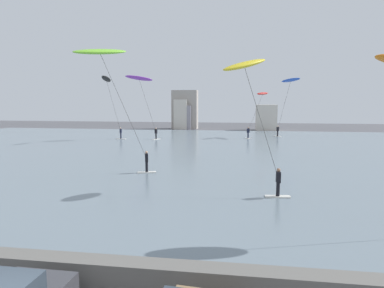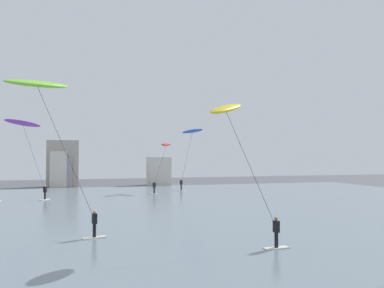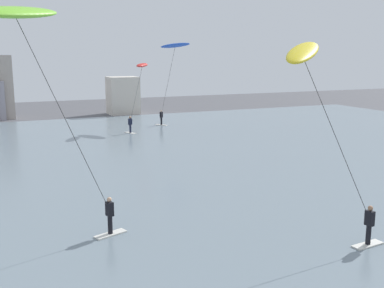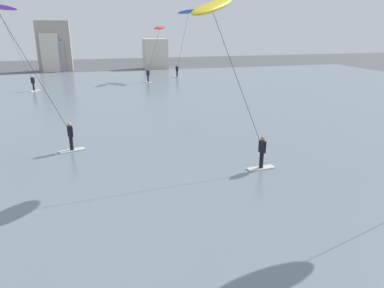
% 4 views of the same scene
% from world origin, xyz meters
% --- Properties ---
extents(water_bay, '(84.00, 52.00, 0.10)m').
position_xyz_m(water_bay, '(0.00, 30.13, 0.05)').
color(water_bay, slate).
rests_on(water_bay, ground).
extents(far_shore_buildings, '(19.99, 4.48, 7.55)m').
position_xyz_m(far_shore_buildings, '(-2.99, 59.56, 3.00)').
color(far_shore_buildings, beige).
rests_on(far_shore_buildings, ground).
extents(kitesurfer_red, '(3.64, 4.41, 6.71)m').
position_xyz_m(kitesurfer_red, '(7.30, 45.04, 5.91)').
color(kitesurfer_red, silver).
rests_on(kitesurfer_red, water_bay).
extents(kitesurfer_purple, '(4.98, 2.58, 9.12)m').
position_xyz_m(kitesurfer_purple, '(-9.60, 40.60, 8.09)').
color(kitesurfer_purple, silver).
rests_on(kitesurfer_purple, water_bay).
extents(kitesurfer_lime, '(5.82, 3.46, 9.35)m').
position_xyz_m(kitesurfer_lime, '(-5.50, 18.27, 8.44)').
color(kitesurfer_lime, silver).
rests_on(kitesurfer_lime, water_bay).
extents(kitesurfer_blue, '(3.78, 3.50, 8.88)m').
position_xyz_m(kitesurfer_blue, '(11.53, 46.73, 7.93)').
color(kitesurfer_blue, silver).
rests_on(kitesurfer_blue, water_bay).
extents(kitesurfer_yellow, '(4.27, 3.87, 8.13)m').
position_xyz_m(kitesurfer_yellow, '(4.75, 15.41, 7.01)').
color(kitesurfer_yellow, silver).
rests_on(kitesurfer_yellow, water_bay).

